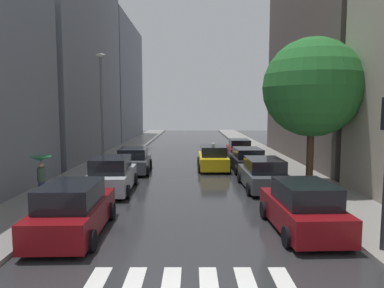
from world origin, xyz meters
The scene contains 17 objects.
ground_plane centered at (0.00, 24.00, -0.02)m, with size 28.00×72.00×0.04m, color #29292C.
sidewalk_left centered at (-6.50, 24.00, 0.07)m, with size 3.00×72.00×0.15m, color gray.
sidewalk_right centered at (6.50, 24.00, 0.07)m, with size 3.00×72.00×0.15m, color gray.
building_left_mid centered at (-11.00, 24.69, 10.75)m, with size 6.00×17.23×21.49m, color slate.
building_left_far centered at (-11.00, 42.48, 7.80)m, with size 6.00×17.44×15.59m, color slate.
building_right_mid centered at (11.00, 21.90, 9.68)m, with size 6.00×17.60×19.36m, color #564C47.
parked_car_left_nearest centered at (-3.87, 5.10, 0.81)m, with size 2.21×4.52×1.74m.
parked_car_left_second centered at (-3.96, 11.09, 0.82)m, with size 2.27×4.55×1.76m.
parked_car_left_third centered at (-3.76, 16.46, 0.75)m, with size 2.31×4.39×1.60m.
parked_car_right_nearest centered at (3.78, 5.39, 0.80)m, with size 2.24×4.32×1.72m.
parked_car_right_second centered at (3.73, 11.66, 0.76)m, with size 2.23×4.48×1.61m.
parked_car_right_third centered at (3.72, 16.91, 0.73)m, with size 2.25×4.49×1.54m.
parked_car_right_fourth centered at (3.95, 22.66, 0.76)m, with size 2.02×4.31×1.62m.
taxi_midroad centered at (1.48, 17.60, 0.76)m, with size 2.09×4.48×1.81m.
pedestrian_near_tree centered at (-6.66, 9.24, 1.49)m, with size 0.93×0.93×1.88m.
street_tree_right centered at (6.18, 11.89, 5.20)m, with size 5.02×5.02×7.57m.
lamp_post_left centered at (-5.55, 15.67, 4.36)m, with size 0.60×0.28×7.35m.
Camera 1 is at (0.05, -6.08, 4.14)m, focal length 32.68 mm.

